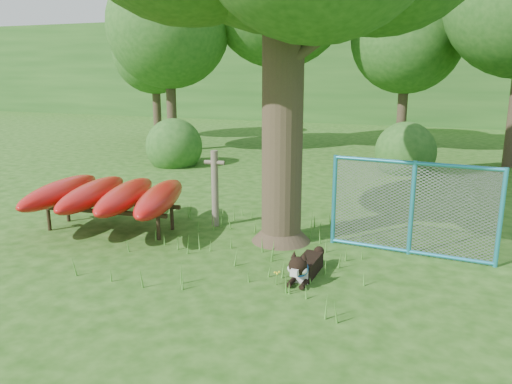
% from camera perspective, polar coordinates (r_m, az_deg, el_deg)
% --- Properties ---
extents(ground, '(80.00, 80.00, 0.00)m').
position_cam_1_polar(ground, '(7.65, -4.66, -9.19)').
color(ground, '#1B460E').
rests_on(ground, ground).
extents(wooden_post, '(0.41, 0.15, 1.49)m').
position_cam_1_polar(wooden_post, '(9.65, -4.72, 0.62)').
color(wooden_post, brown).
rests_on(wooden_post, ground).
extents(kayak_rack, '(3.28, 2.92, 0.90)m').
position_cam_1_polar(kayak_rack, '(9.78, -16.47, -0.33)').
color(kayak_rack, black).
rests_on(kayak_rack, ground).
extents(husky_dog, '(0.31, 1.17, 0.52)m').
position_cam_1_polar(husky_dog, '(7.40, 5.60, -8.47)').
color(husky_dog, black).
rests_on(husky_dog, ground).
extents(fence_section, '(2.69, 0.29, 2.62)m').
position_cam_1_polar(fence_section, '(8.51, 17.37, -1.79)').
color(fence_section, '#2893BD').
rests_on(fence_section, ground).
extents(wildflower_clump, '(0.10, 0.09, 0.21)m').
position_cam_1_polar(wildflower_clump, '(7.17, 2.36, -9.32)').
color(wildflower_clump, '#4A8C2D').
rests_on(wildflower_clump, ground).
extents(bg_tree_a, '(4.40, 4.40, 6.70)m').
position_cam_1_polar(bg_tree_a, '(19.00, -9.99, 18.12)').
color(bg_tree_a, '#352A1D').
rests_on(bg_tree_a, ground).
extents(bg_tree_c, '(4.00, 4.00, 6.12)m').
position_cam_1_polar(bg_tree_c, '(19.44, 16.88, 16.54)').
color(bg_tree_c, '#352A1D').
rests_on(bg_tree_c, ground).
extents(bg_tree_f, '(3.60, 3.60, 5.55)m').
position_cam_1_polar(bg_tree_f, '(22.81, -11.54, 15.39)').
color(bg_tree_f, '#352A1D').
rests_on(bg_tree_f, ground).
extents(shrub_left, '(1.80, 1.80, 1.80)m').
position_cam_1_polar(shrub_left, '(16.30, -9.26, 3.06)').
color(shrub_left, '#22531A').
rests_on(shrub_left, ground).
extents(shrub_mid, '(1.80, 1.80, 1.80)m').
position_cam_1_polar(shrub_mid, '(15.66, 16.54, 2.23)').
color(shrub_mid, '#22531A').
rests_on(shrub_mid, ground).
extents(wooded_hillside, '(80.00, 12.00, 6.00)m').
position_cam_1_polar(wooded_hillside, '(34.48, 16.17, 13.28)').
color(wooded_hillside, '#22531A').
rests_on(wooded_hillside, ground).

